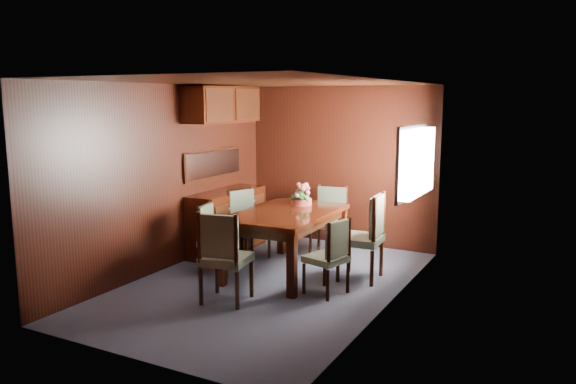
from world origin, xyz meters
The scene contains 11 objects.
ground centered at (0.00, 0.00, 0.00)m, with size 4.50×4.50×0.00m, color #3B3F51.
room_shell centered at (-0.10, 0.33, 1.63)m, with size 3.06×4.52×2.41m.
sideboard centered at (-1.25, 1.00, 0.45)m, with size 0.48×1.40×0.90m, color black.
dining_table centered at (-0.01, 0.50, 0.69)m, with size 1.12×1.75×0.81m.
chair_left_near centered at (-0.83, 0.06, 0.50)m, with size 0.49×0.50×0.90m.
chair_left_far centered at (-0.85, 0.88, 0.54)m, with size 0.57×0.58×0.97m.
chair_right_near centered at (0.82, 0.02, 0.49)m, with size 0.50×0.51×0.89m.
chair_right_far centered at (0.99, 0.72, 0.60)m, with size 0.53×0.55×1.08m.
chair_head centered at (-0.10, -0.78, 0.57)m, with size 0.56×0.54×1.03m.
chair_foot centered at (0.11, 1.61, 0.54)m, with size 0.51×0.49×0.97m.
flower_centerpiece centered at (-0.04, 0.98, 0.95)m, with size 0.30×0.30×0.30m.
Camera 1 is at (3.25, -5.64, 2.22)m, focal length 35.00 mm.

